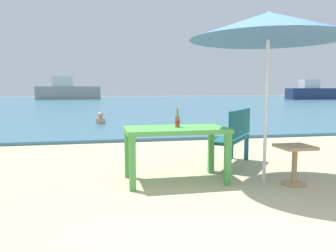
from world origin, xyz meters
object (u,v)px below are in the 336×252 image
at_px(bench_teal_center, 235,134).
at_px(swimmer_person, 100,119).
at_px(patio_umbrella, 269,26).
at_px(side_table_wood, 295,159).
at_px(boat_ferry, 313,92).
at_px(boat_tanker, 68,91).
at_px(picnic_table_green, 176,135).
at_px(beer_bottle_amber, 177,121).

distance_m(bench_teal_center, swimmer_person, 7.14).
distance_m(patio_umbrella, side_table_wood, 1.81).
bearing_deg(boat_ferry, swimmer_person, -136.23).
distance_m(swimmer_person, boat_ferry, 34.74).
bearing_deg(swimmer_person, side_table_wood, -73.07).
distance_m(patio_umbrella, swimmer_person, 8.38).
bearing_deg(boat_tanker, swimmer_person, -83.60).
bearing_deg(boat_ferry, picnic_table_green, -127.40).
bearing_deg(boat_ferry, bench_teal_center, -126.66).
height_order(beer_bottle_amber, patio_umbrella, patio_umbrella).
distance_m(picnic_table_green, patio_umbrella, 1.91).
relative_size(patio_umbrella, side_table_wood, 4.26).
bearing_deg(side_table_wood, patio_umbrella, 150.40).
distance_m(patio_umbrella, bench_teal_center, 1.90).
relative_size(beer_bottle_amber, swimmer_person, 0.65).
bearing_deg(boat_tanker, beer_bottle_amber, -83.42).
distance_m(picnic_table_green, swimmer_person, 7.62).
bearing_deg(picnic_table_green, boat_tanker, 96.53).
bearing_deg(boat_tanker, bench_teal_center, -81.53).
distance_m(patio_umbrella, boat_tanker, 38.56).
xyz_separation_m(patio_umbrella, bench_teal_center, (0.01, 1.07, -1.58)).
distance_m(side_table_wood, swimmer_person, 8.44).
distance_m(side_table_wood, bench_teal_center, 1.32).
xyz_separation_m(boat_tanker, boat_ferry, (28.48, -6.23, -0.13)).
bearing_deg(bench_teal_center, side_table_wood, -75.36).
bearing_deg(side_table_wood, boat_tanker, 98.68).
height_order(side_table_wood, swimmer_person, side_table_wood).
bearing_deg(boat_tanker, patio_umbrella, -81.78).
bearing_deg(beer_bottle_amber, bench_teal_center, 32.10).
distance_m(swimmer_person, boat_tanker, 30.46).
xyz_separation_m(patio_umbrella, boat_tanker, (-5.51, 38.14, -1.07)).
xyz_separation_m(bench_teal_center, boat_ferry, (22.95, 30.84, 0.38)).
bearing_deg(bench_teal_center, boat_ferry, 53.34).
relative_size(beer_bottle_amber, boat_tanker, 0.04).
bearing_deg(picnic_table_green, beer_bottle_amber, 23.04).
bearing_deg(bench_teal_center, swimmer_person, 107.35).
height_order(patio_umbrella, boat_tanker, boat_tanker).
bearing_deg(picnic_table_green, patio_umbrella, -15.46).
xyz_separation_m(swimmer_person, boat_tanker, (-3.39, 30.26, 0.81)).
bearing_deg(patio_umbrella, boat_ferry, 54.26).
bearing_deg(bench_teal_center, picnic_table_green, -148.11).
bearing_deg(picnic_table_green, boat_ferry, 52.60).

